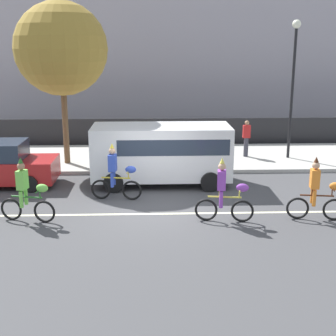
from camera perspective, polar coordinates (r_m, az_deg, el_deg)
name	(u,v)px	position (r m, az deg, el deg)	size (l,w,h in m)	color
ground_plane	(155,208)	(14.86, -1.62, -4.94)	(80.00, 80.00, 0.00)	#424244
road_centre_line	(155,214)	(14.38, -1.60, -5.60)	(36.00, 0.14, 0.01)	beige
sidewalk_curb	(154,158)	(21.07, -1.76, 1.27)	(60.00, 5.00, 0.15)	#ADAAA3
fence_line	(153,132)	(23.77, -1.82, 4.38)	(40.00, 0.08, 1.40)	black
building_backdrop	(191,64)	(32.11, 2.78, 12.57)	(28.00, 8.00, 7.47)	#99939E
parade_cyclist_lime	(27,194)	(14.13, -16.83, -3.05)	(1.69, 0.58, 1.92)	black
parade_cyclist_cobalt	(116,175)	(15.53, -6.33, -0.88)	(1.71, 0.52, 1.92)	black
parade_cyclist_purple	(225,194)	(13.62, 6.98, -3.17)	(1.71, 0.52, 1.92)	black
parade_cyclist_orange	(318,193)	(14.33, 17.78, -2.87)	(1.71, 0.52, 1.92)	black
parked_van_white	(163,150)	(17.10, -0.57, 2.19)	(5.00, 2.22, 2.18)	white
street_lamp_post	(294,69)	(20.92, 15.07, 11.52)	(0.36, 0.36, 5.86)	black
street_tree_near_lamp	(61,49)	(19.72, -12.90, 13.97)	(3.74, 3.74, 6.57)	brown
pedestrian_onlooker	(246,137)	(21.10, 9.53, 3.69)	(0.32, 0.20, 1.62)	#33333D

